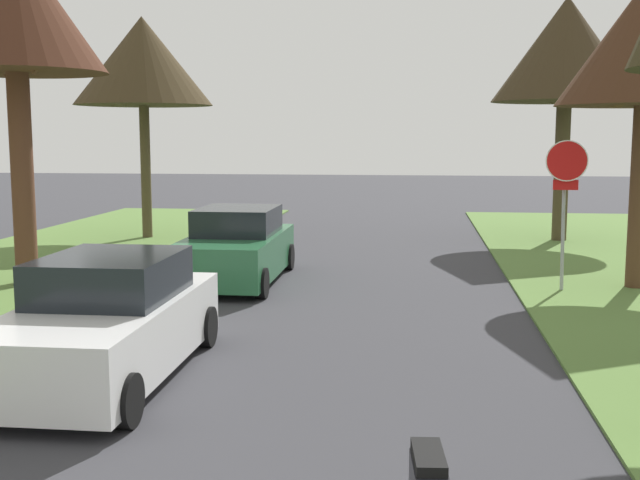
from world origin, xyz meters
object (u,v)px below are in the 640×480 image
street_tree_right_far (566,51)px  street_tree_left_mid_b (14,8)px  street_tree_left_far (143,62)px  parked_sedan_green (236,248)px  stop_sign_far (566,182)px  parked_sedan_white (108,322)px

street_tree_right_far → street_tree_left_mid_b: (-12.24, -8.30, 0.14)m
street_tree_right_far → street_tree_left_far: bearing=-176.3°
parked_sedan_green → stop_sign_far: bearing=-3.0°
street_tree_left_far → parked_sedan_white: 14.72m
stop_sign_far → parked_sedan_green: stop_sign_far is taller
stop_sign_far → parked_sedan_green: bearing=177.0°
street_tree_left_far → parked_sedan_green: size_ratio=1.48×
stop_sign_far → street_tree_right_far: (1.28, 7.74, 3.30)m
street_tree_left_far → parked_sedan_white: (4.14, -13.38, -4.52)m
stop_sign_far → street_tree_left_far: (-10.97, 6.94, 3.05)m
street_tree_right_far → street_tree_left_far: (-12.25, -0.80, -0.25)m
stop_sign_far → parked_sedan_green: 6.87m
street_tree_right_far → street_tree_left_mid_b: street_tree_left_mid_b is taller
street_tree_right_far → parked_sedan_green: 11.88m
stop_sign_far → parked_sedan_white: stop_sign_far is taller
street_tree_left_mid_b → street_tree_left_far: bearing=90.1°
parked_sedan_white → parked_sedan_green: (0.13, 6.79, 0.00)m
street_tree_right_far → parked_sedan_white: (-8.11, -14.18, -4.77)m
stop_sign_far → street_tree_left_mid_b: size_ratio=0.42×
stop_sign_far → parked_sedan_white: size_ratio=0.67×
street_tree_left_far → parked_sedan_green: bearing=-57.0°
street_tree_left_far → street_tree_left_mid_b: bearing=-89.9°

